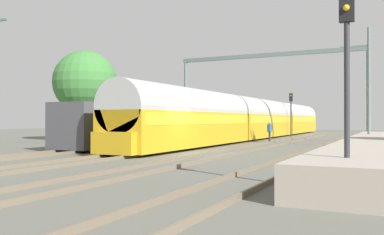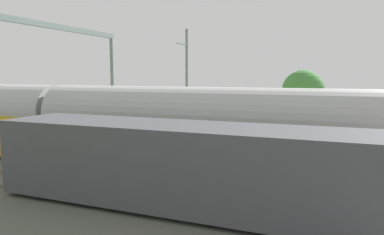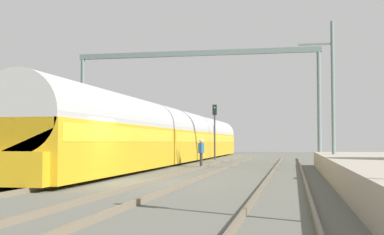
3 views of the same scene
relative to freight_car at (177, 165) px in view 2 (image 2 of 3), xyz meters
name	(u,v)px [view 2 (image 2 of 3)]	position (x,y,z in m)	size (l,w,h in m)	color
ground	(296,171)	(6.29, -3.39, -1.47)	(120.00, 120.00, 0.00)	#5D5D53
track_far_west	(277,219)	(0.00, -3.39, -1.39)	(1.52, 60.00, 0.16)	#6B5F4C
track_west	(292,181)	(4.19, -3.39, -1.39)	(1.52, 60.00, 0.16)	#6B5F4C
track_east	(300,159)	(8.38, -3.39, -1.39)	(1.52, 60.00, 0.16)	#6B5F4C
track_far_east	(306,145)	(12.58, -3.39, -1.39)	(1.52, 60.00, 0.16)	#6B5F4C
platform	(282,129)	(16.39, -1.39, -1.02)	(4.40, 28.00, 0.90)	#A39989
freight_car	(177,165)	(0.00, 0.00, 0.00)	(2.80, 13.00, 2.70)	#47474C
person_crossing	(80,131)	(7.14, 9.81, -0.44)	(0.34, 0.45, 1.73)	#2D2D2D
catenary_gantry	(34,52)	(6.29, 12.40, 4.46)	(16.98, 0.28, 7.86)	slate
catenary_pole_east_mid	(187,80)	(14.93, 5.81, 2.68)	(1.90, 0.20, 8.00)	slate
tree_east_background	(303,91)	(19.86, -2.53, 1.70)	(3.46, 3.46, 4.91)	#4C3826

